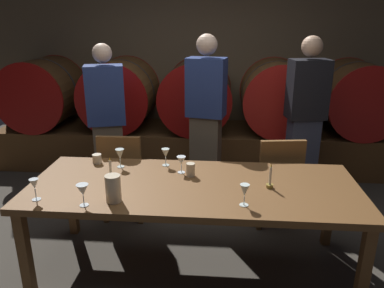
{
  "coord_description": "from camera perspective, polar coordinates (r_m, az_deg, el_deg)",
  "views": [
    {
      "loc": [
        0.32,
        -2.63,
        1.9
      ],
      "look_at": [
        0.07,
        0.44,
        0.84
      ],
      "focal_mm": 34.92,
      "sensor_mm": 36.0,
      "label": 1
    }
  ],
  "objects": [
    {
      "name": "chair_right",
      "position": [
        3.57,
        12.88,
        -4.91
      ],
      "size": [
        0.45,
        0.45,
        0.88
      ],
      "rotation": [
        0.0,
        0.0,
        3.27
      ],
      "color": "brown",
      "rests_on": "ground"
    },
    {
      "name": "wine_barrel_center",
      "position": [
        4.8,
        0.68,
        7.49
      ],
      "size": [
        0.89,
        0.92,
        0.89
      ],
      "color": "#513319",
      "rests_on": "barrel_shelf"
    },
    {
      "name": "chair_left",
      "position": [
        3.64,
        -10.43,
        -4.24
      ],
      "size": [
        0.41,
        0.41,
        0.88
      ],
      "rotation": [
        0.0,
        0.0,
        3.15
      ],
      "color": "brown",
      "rests_on": "ground"
    },
    {
      "name": "wine_glass_right",
      "position": [
        2.93,
        -1.66,
        -2.62
      ],
      "size": [
        0.07,
        0.07,
        0.14
      ],
      "color": "white",
      "rests_on": "dining_table"
    },
    {
      "name": "wine_barrel_right",
      "position": [
        4.84,
        12.8,
        7.11
      ],
      "size": [
        0.89,
        0.92,
        0.89
      ],
      "color": "brown",
      "rests_on": "barrel_shelf"
    },
    {
      "name": "barrel_shelf",
      "position": [
        4.98,
        0.68,
        -0.35
      ],
      "size": [
        5.13,
        0.9,
        0.51
      ],
      "primitive_type": "cube",
      "color": "brown",
      "rests_on": "ground"
    },
    {
      "name": "wine_glass_left",
      "position": [
        2.53,
        -16.36,
        -6.83
      ],
      "size": [
        0.08,
        0.08,
        0.15
      ],
      "color": "white",
      "rests_on": "dining_table"
    },
    {
      "name": "guest_left",
      "position": [
        3.99,
        -12.8,
        3.09
      ],
      "size": [
        0.43,
        0.33,
        1.66
      ],
      "rotation": [
        0.0,
        0.0,
        3.41
      ],
      "color": "brown",
      "rests_on": "ground"
    },
    {
      "name": "wine_barrel_left",
      "position": [
        4.97,
        -10.84,
        7.54
      ],
      "size": [
        0.89,
        0.92,
        0.89
      ],
      "color": "brown",
      "rests_on": "barrel_shelf"
    },
    {
      "name": "back_wall",
      "position": [
        5.28,
        1.15,
        13.05
      ],
      "size": [
        5.7,
        0.24,
        2.72
      ],
      "primitive_type": "cube",
      "color": "brown",
      "rests_on": "ground"
    },
    {
      "name": "guest_right",
      "position": [
        4.01,
        16.82,
        3.47
      ],
      "size": [
        0.41,
        0.3,
        1.73
      ],
      "rotation": [
        0.0,
        0.0,
        3.3
      ],
      "color": "#33384C",
      "rests_on": "ground"
    },
    {
      "name": "wine_barrel_far_left",
      "position": [
        5.33,
        -21.66,
        7.31
      ],
      "size": [
        0.89,
        0.92,
        0.89
      ],
      "color": "#513319",
      "rests_on": "barrel_shelf"
    },
    {
      "name": "wine_glass_far_right",
      "position": [
        2.46,
        8.03,
        -7.12
      ],
      "size": [
        0.06,
        0.06,
        0.15
      ],
      "color": "silver",
      "rests_on": "dining_table"
    },
    {
      "name": "candle_left",
      "position": [
        2.85,
        -12.28,
        -4.71
      ],
      "size": [
        0.05,
        0.05,
        0.2
      ],
      "color": "olive",
      "rests_on": "dining_table"
    },
    {
      "name": "wine_barrel_far_right",
      "position": [
        5.07,
        23.71,
        6.5
      ],
      "size": [
        0.89,
        0.92,
        0.89
      ],
      "color": "brown",
      "rests_on": "barrel_shelf"
    },
    {
      "name": "wine_glass_center_left",
      "position": [
        3.1,
        -10.95,
        -1.6
      ],
      "size": [
        0.07,
        0.07,
        0.16
      ],
      "color": "silver",
      "rests_on": "dining_table"
    },
    {
      "name": "guest_center",
      "position": [
        3.85,
        2.14,
        3.81
      ],
      "size": [
        0.42,
        0.31,
        1.74
      ],
      "rotation": [
        0.0,
        0.0,
        2.93
      ],
      "color": "brown",
      "rests_on": "ground"
    },
    {
      "name": "wine_glass_far_left",
      "position": [
        2.72,
        -22.94,
        -5.77
      ],
      "size": [
        0.06,
        0.06,
        0.15
      ],
      "color": "white",
      "rests_on": "dining_table"
    },
    {
      "name": "cup_right",
      "position": [
        2.89,
        -0.21,
        -3.94
      ],
      "size": [
        0.07,
        0.07,
        0.1
      ],
      "primitive_type": "cylinder",
      "color": "beige",
      "rests_on": "dining_table"
    },
    {
      "name": "candle_right",
      "position": [
        2.76,
        11.82,
        -5.59
      ],
      "size": [
        0.05,
        0.05,
        0.19
      ],
      "color": "olive",
      "rests_on": "dining_table"
    },
    {
      "name": "cup_left",
      "position": [
        3.24,
        -14.3,
        -2.19
      ],
      "size": [
        0.08,
        0.08,
        0.08
      ],
      "primitive_type": "cylinder",
      "color": "beige",
      "rests_on": "dining_table"
    },
    {
      "name": "ground_plane",
      "position": [
        3.26,
        -1.95,
        -16.72
      ],
      "size": [
        7.42,
        7.42,
        0.0
      ],
      "primitive_type": "plane",
      "color": "#3F3A33"
    },
    {
      "name": "dining_table",
      "position": [
        2.8,
        0.21,
        -7.32
      ],
      "size": [
        2.43,
        0.95,
        0.73
      ],
      "color": "brown",
      "rests_on": "ground"
    },
    {
      "name": "pitcher",
      "position": [
        2.55,
        -11.94,
        -6.66
      ],
      "size": [
        0.1,
        0.1,
        0.19
      ],
      "color": "beige",
      "rests_on": "dining_table"
    },
    {
      "name": "wine_glass_center_right",
      "position": [
        3.08,
        -4.06,
        -1.5
      ],
      "size": [
        0.07,
        0.07,
        0.15
      ],
      "color": "silver",
      "rests_on": "dining_table"
    }
  ]
}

